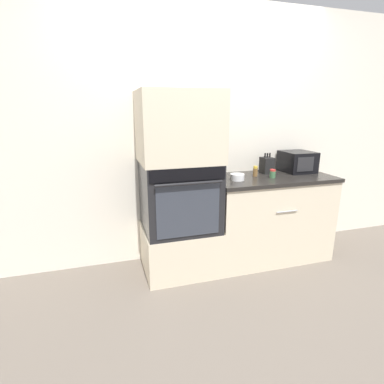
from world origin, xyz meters
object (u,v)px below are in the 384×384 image
(microwave, at_px, (297,162))
(bowl, at_px, (237,177))
(condiment_jar_mid, at_px, (273,174))
(knife_block, at_px, (267,165))
(wall_oven, at_px, (179,196))
(condiment_jar_near, at_px, (255,171))

(microwave, height_order, bowl, microwave)
(condiment_jar_mid, bearing_deg, knife_block, 75.37)
(wall_oven, distance_m, knife_block, 1.01)
(microwave, relative_size, condiment_jar_mid, 3.92)
(wall_oven, height_order, bowl, wall_oven)
(wall_oven, relative_size, bowl, 5.02)
(condiment_jar_near, xyz_separation_m, condiment_jar_mid, (0.13, -0.11, -0.01))
(condiment_jar_near, distance_m, condiment_jar_mid, 0.17)
(microwave, height_order, condiment_jar_near, microwave)
(wall_oven, height_order, condiment_jar_mid, wall_oven)
(microwave, bearing_deg, condiment_jar_near, -172.08)
(knife_block, relative_size, condiment_jar_mid, 2.54)
(wall_oven, bearing_deg, condiment_jar_mid, -3.72)
(knife_block, distance_m, bowl, 0.48)
(bowl, relative_size, condiment_jar_near, 1.30)
(wall_oven, xyz_separation_m, condiment_jar_near, (0.79, 0.05, 0.17))
(wall_oven, xyz_separation_m, microwave, (1.32, 0.12, 0.23))
(condiment_jar_near, relative_size, condiment_jar_mid, 1.23)
(wall_oven, relative_size, condiment_jar_near, 6.52)
(bowl, bearing_deg, wall_oven, 174.06)
(knife_block, distance_m, condiment_jar_mid, 0.22)
(knife_block, height_order, condiment_jar_near, knife_block)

